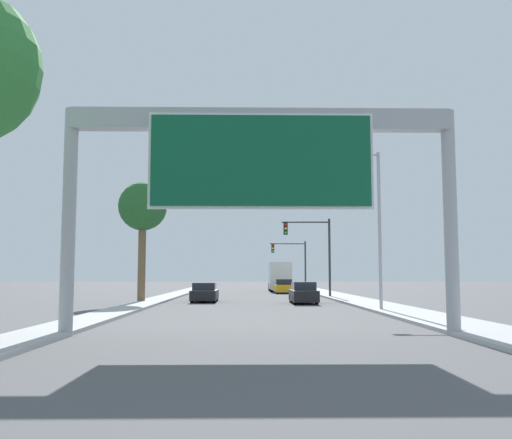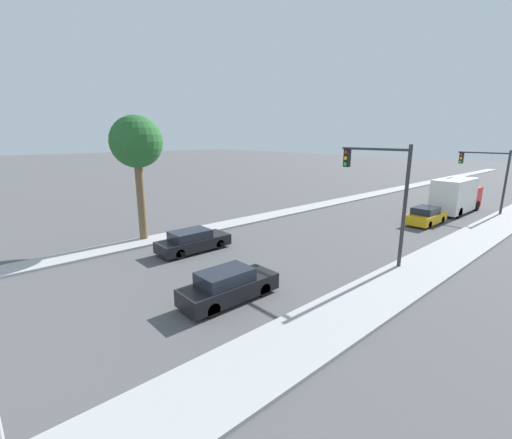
% 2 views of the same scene
% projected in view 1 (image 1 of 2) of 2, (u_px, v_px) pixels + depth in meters
% --- Properties ---
extents(sidewalk_right, '(3.00, 120.00, 0.15)m').
position_uv_depth(sidewalk_right, '(323.00, 292.00, 60.81)').
color(sidewalk_right, '#A6A6A6').
rests_on(sidewalk_right, ground).
extents(median_strip_left, '(2.00, 120.00, 0.15)m').
position_uv_depth(median_strip_left, '(182.00, 292.00, 60.53)').
color(median_strip_left, '#A6A6A6').
rests_on(median_strip_left, ground).
extents(sign_gantry, '(13.36, 0.73, 7.66)m').
position_uv_depth(sign_gantry, '(261.00, 159.00, 19.29)').
color(sign_gantry, '#9EA0A5').
rests_on(sign_gantry, ground).
extents(car_mid_right, '(1.82, 4.72, 1.41)m').
position_uv_depth(car_mid_right, '(205.00, 293.00, 41.70)').
color(car_mid_right, black).
rests_on(car_mid_right, ground).
extents(car_near_right, '(1.85, 4.23, 1.49)m').
position_uv_depth(car_near_right, '(283.00, 287.00, 60.06)').
color(car_near_right, gold).
rests_on(car_near_right, ground).
extents(car_near_left, '(1.70, 4.61, 1.50)m').
position_uv_depth(car_near_left, '(303.00, 293.00, 39.41)').
color(car_near_left, black).
rests_on(car_near_left, ground).
extents(truck_box_primary, '(2.42, 7.27, 3.36)m').
position_uv_depth(truck_box_primary, '(280.00, 277.00, 66.67)').
color(truck_box_primary, red).
rests_on(truck_box_primary, ground).
extents(traffic_light_near_intersection, '(4.23, 0.32, 6.82)m').
position_uv_depth(traffic_light_near_intersection, '(315.00, 245.00, 49.25)').
color(traffic_light_near_intersection, '#2D2D30').
rests_on(traffic_light_near_intersection, ground).
extents(traffic_light_mid_block, '(4.39, 0.32, 6.01)m').
position_uv_depth(traffic_light_mid_block, '(294.00, 257.00, 69.11)').
color(traffic_light_mid_block, '#2D2D30').
rests_on(traffic_light_mid_block, ground).
extents(palm_tree_background, '(3.48, 3.48, 8.62)m').
position_uv_depth(palm_tree_background, '(143.00, 208.00, 40.85)').
color(palm_tree_background, brown).
rests_on(palm_tree_background, ground).
extents(street_lamp_right, '(2.38, 0.28, 8.78)m').
position_uv_depth(street_lamp_right, '(374.00, 217.00, 31.31)').
color(street_lamp_right, '#9EA0A5').
rests_on(street_lamp_right, ground).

